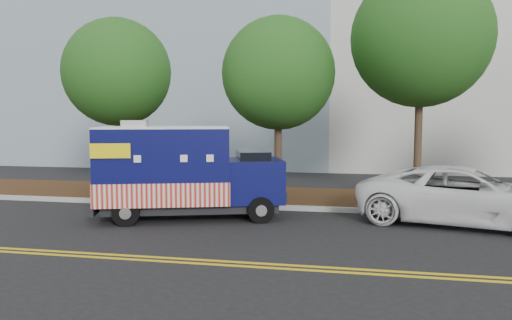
# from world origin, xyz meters

# --- Properties ---
(ground) EXTENTS (120.00, 120.00, 0.00)m
(ground) POSITION_xyz_m (0.00, 0.00, 0.00)
(ground) COLOR black
(ground) RESTS_ON ground
(curb) EXTENTS (120.00, 0.18, 0.15)m
(curb) POSITION_xyz_m (0.00, 1.40, 0.07)
(curb) COLOR #9E9E99
(curb) RESTS_ON ground
(mulch_strip) EXTENTS (120.00, 4.00, 0.15)m
(mulch_strip) POSITION_xyz_m (0.00, 3.50, 0.07)
(mulch_strip) COLOR #321F0E
(mulch_strip) RESTS_ON ground
(centerline_near) EXTENTS (120.00, 0.10, 0.01)m
(centerline_near) POSITION_xyz_m (0.00, -4.45, 0.01)
(centerline_near) COLOR gold
(centerline_near) RESTS_ON ground
(centerline_far) EXTENTS (120.00, 0.10, 0.01)m
(centerline_far) POSITION_xyz_m (0.00, -4.70, 0.01)
(centerline_far) COLOR gold
(centerline_far) RESTS_ON ground
(tree_a) EXTENTS (4.05, 4.05, 6.66)m
(tree_a) POSITION_xyz_m (-5.52, 3.44, 4.63)
(tree_a) COLOR #38281C
(tree_a) RESTS_ON ground
(tree_b) EXTENTS (3.91, 3.91, 6.42)m
(tree_b) POSITION_xyz_m (0.70, 3.05, 4.45)
(tree_b) COLOR #38281C
(tree_b) RESTS_ON ground
(tree_c) EXTENTS (4.68, 4.68, 7.95)m
(tree_c) POSITION_xyz_m (5.46, 3.60, 5.60)
(tree_c) COLOR #38281C
(tree_c) RESTS_ON ground
(sign_post) EXTENTS (0.06, 0.06, 2.40)m
(sign_post) POSITION_xyz_m (-4.10, 1.55, 1.20)
(sign_post) COLOR #473828
(sign_post) RESTS_ON ground
(food_truck) EXTENTS (5.78, 3.51, 2.88)m
(food_truck) POSITION_xyz_m (-1.63, -0.46, 1.30)
(food_truck) COLOR black
(food_truck) RESTS_ON ground
(white_car) EXTENTS (6.25, 4.00, 1.60)m
(white_car) POSITION_xyz_m (6.37, 0.31, 0.80)
(white_car) COLOR white
(white_car) RESTS_ON ground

